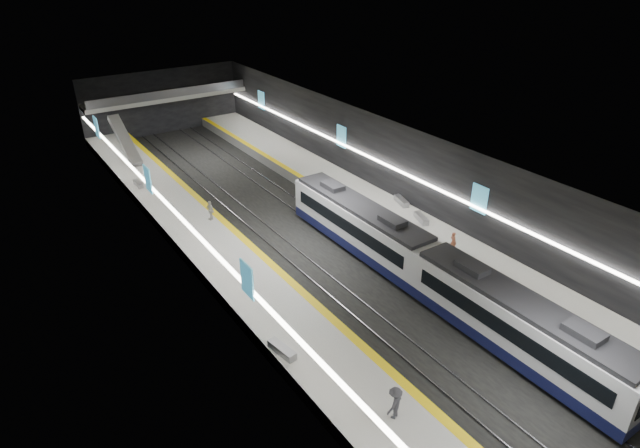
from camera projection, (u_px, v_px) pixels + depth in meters
ground at (314, 243)px, 43.95m from camera, size 70.00×70.00×0.00m
ceiling at (314, 151)px, 40.22m from camera, size 20.00×70.00×0.04m
wall_left at (194, 233)px, 37.15m from camera, size 0.04×70.00×8.00m
wall_right at (409, 172)px, 47.03m from camera, size 0.04×70.00×8.00m
wall_back at (162, 102)px, 67.78m from camera, size 20.00×0.04×8.00m
platform_left at (231, 265)px, 40.02m from camera, size 5.00×70.00×1.00m
tile_surface_left at (230, 259)px, 39.78m from camera, size 5.00×70.00×0.02m
tactile_strip_left at (256, 250)px, 40.86m from camera, size 0.60×70.00×0.02m
platform_right at (385, 214)px, 47.42m from camera, size 5.00×70.00×1.00m
tile_surface_right at (385, 209)px, 47.18m from camera, size 5.00×70.00×0.02m
tactile_strip_right at (365, 215)px, 46.09m from camera, size 0.60×70.00×0.02m
rails at (314, 242)px, 43.92m from camera, size 6.52×70.00×0.12m
train at (427, 267)px, 36.61m from camera, size 2.69×30.04×3.60m
ad_posters at (307, 189)px, 42.59m from camera, size 19.94×53.50×2.20m
cove_light_left at (197, 234)px, 37.34m from camera, size 0.25×68.60×0.12m
cove_light_right at (407, 174)px, 47.02m from camera, size 0.25×68.60×0.12m
mezzanine_bridge at (167, 97)px, 65.78m from camera, size 20.00×3.00×1.50m
escalator at (125, 140)px, 57.98m from camera, size 1.20×7.50×3.92m
bench_left_near at (282, 350)px, 30.53m from camera, size 0.86×2.08×0.49m
bench_left_far at (138, 184)px, 51.67m from camera, size 0.54×1.72×0.41m
bench_right_near at (421, 218)px, 45.14m from camera, size 1.19×2.06×0.49m
bench_right_far at (401, 201)px, 48.13m from camera, size 1.09×2.11×0.50m
passenger_right_a at (453, 243)px, 40.28m from camera, size 0.48×0.66×1.68m
passenger_left_a at (210, 210)px, 45.08m from camera, size 0.56×1.05×1.71m
passenger_left_b at (395, 403)px, 26.11m from camera, size 1.36×1.05×1.85m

